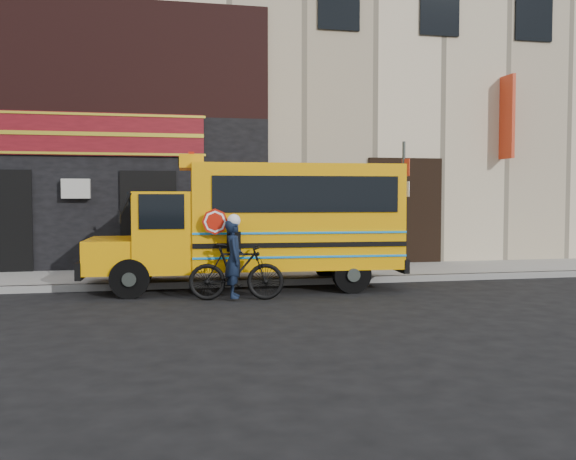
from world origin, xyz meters
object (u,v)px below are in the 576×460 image
(sign_pole, at_px, (404,204))
(bicycle, at_px, (236,272))
(school_bus, at_px, (263,221))
(cyclist, at_px, (234,261))

(sign_pole, relative_size, bicycle, 1.81)
(school_bus, distance_m, sign_pole, 3.78)
(sign_pole, bearing_deg, cyclist, -152.72)
(bicycle, xyz_separation_m, cyclist, (-0.04, 0.02, 0.21))
(sign_pole, distance_m, bicycle, 5.21)
(cyclist, bearing_deg, sign_pole, -56.85)
(sign_pole, height_order, bicycle, sign_pole)
(school_bus, height_order, sign_pole, sign_pole)
(school_bus, distance_m, bicycle, 1.93)
(sign_pole, xyz_separation_m, cyclist, (-4.51, -2.32, -1.09))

